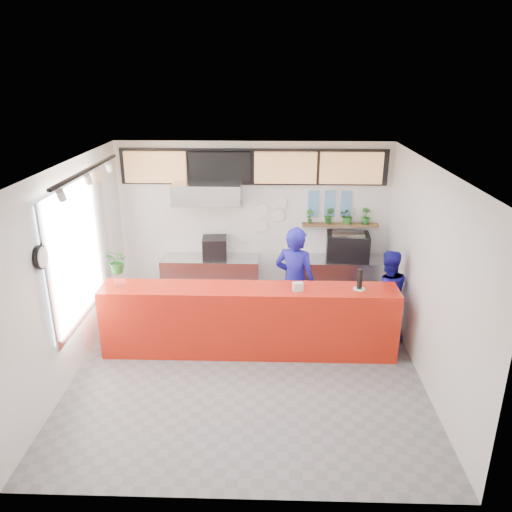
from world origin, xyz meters
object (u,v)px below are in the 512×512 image
at_px(espresso_machine, 348,247).
at_px(staff_center, 295,283).
at_px(staff_right, 386,295).
at_px(pepper_mill, 360,279).
at_px(service_counter, 249,320).
at_px(panini_oven, 215,248).

xyz_separation_m(espresso_machine, staff_center, (-1.01, -1.23, -0.20)).
distance_m(staff_right, pepper_mill, 0.92).
xyz_separation_m(espresso_machine, pepper_mill, (-0.08, -1.80, 0.12)).
bearing_deg(espresso_machine, service_counter, -129.59).
bearing_deg(espresso_machine, pepper_mill, -88.21).
height_order(staff_center, pepper_mill, staff_center).
bearing_deg(pepper_mill, service_counter, 179.88).
bearing_deg(pepper_mill, panini_oven, 142.66).
bearing_deg(panini_oven, espresso_machine, -4.47).
bearing_deg(staff_right, service_counter, 10.55).
distance_m(service_counter, staff_right, 2.27).
distance_m(espresso_machine, staff_center, 1.60).
height_order(service_counter, staff_right, staff_right).
relative_size(staff_right, pepper_mill, 4.98).
distance_m(panini_oven, pepper_mill, 2.98).
relative_size(service_counter, staff_center, 2.38).
relative_size(service_counter, pepper_mill, 14.67).
relative_size(panini_oven, staff_right, 0.29).
relative_size(service_counter, staff_right, 2.95).
bearing_deg(staff_center, staff_right, -157.59).
height_order(service_counter, staff_center, staff_center).
bearing_deg(staff_center, espresso_machine, -105.76).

